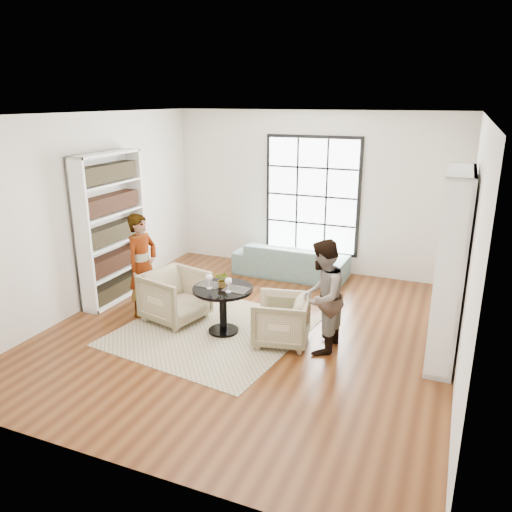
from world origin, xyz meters
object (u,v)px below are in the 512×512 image
at_px(sofa, 291,260).
at_px(flower_centerpiece, 223,279).
at_px(person_right, 322,297).
at_px(wine_glass_right, 228,282).
at_px(wine_glass_left, 209,278).
at_px(armchair_left, 175,296).
at_px(person_left, 143,265).
at_px(pedestal_table, 223,300).
at_px(armchair_right, 281,320).

height_order(sofa, flower_centerpiece, flower_centerpiece).
distance_m(person_right, wine_glass_right, 1.28).
xyz_separation_m(person_right, wine_glass_left, (-1.57, -0.11, 0.07)).
bearing_deg(armchair_left, person_left, 103.75).
height_order(pedestal_table, person_left, person_left).
bearing_deg(armchair_left, armchair_right, -79.38).
bearing_deg(flower_centerpiece, person_left, 176.51).
xyz_separation_m(armchair_left, person_right, (2.26, -0.09, 0.38)).
bearing_deg(person_right, pedestal_table, -87.26).
xyz_separation_m(sofa, flower_centerpiece, (-0.13, -2.61, 0.49)).
xyz_separation_m(wine_glass_right, flower_centerpiece, (-0.15, 0.14, -0.03)).
height_order(armchair_right, wine_glass_left, wine_glass_left).
bearing_deg(person_right, flower_centerpiece, -88.28).
xyz_separation_m(sofa, wine_glass_right, (0.02, -2.75, 0.52)).
distance_m(person_right, wine_glass_left, 1.58).
xyz_separation_m(pedestal_table, wine_glass_right, (0.14, -0.11, 0.33)).
height_order(person_right, wine_glass_right, person_right).
distance_m(pedestal_table, armchair_left, 0.86).
bearing_deg(armchair_right, wine_glass_left, -94.98).
bearing_deg(person_right, sofa, -151.72).
xyz_separation_m(armchair_left, armchair_right, (1.71, -0.09, -0.04)).
bearing_deg(armchair_left, pedestal_table, -83.68).
relative_size(sofa, armchair_right, 2.85).
height_order(pedestal_table, wine_glass_left, wine_glass_left).
distance_m(armchair_left, armchair_right, 1.71).
height_order(armchair_right, wine_glass_right, wine_glass_right).
relative_size(pedestal_table, wine_glass_left, 3.98).
bearing_deg(flower_centerpiece, pedestal_table, -81.84).
distance_m(sofa, wine_glass_right, 2.80).
bearing_deg(armchair_right, person_right, 79.09).
bearing_deg(wine_glass_left, person_right, 3.87).
relative_size(sofa, armchair_left, 2.52).
bearing_deg(armchair_right, wine_glass_right, -90.85).
xyz_separation_m(wine_glass_left, wine_glass_right, (0.30, -0.02, -0.00)).
xyz_separation_m(armchair_right, wine_glass_left, (-1.02, -0.11, 0.50)).
relative_size(person_left, wine_glass_right, 7.56).
relative_size(pedestal_table, wine_glass_right, 4.03).
distance_m(wine_glass_left, wine_glass_right, 0.30).
distance_m(pedestal_table, armchair_right, 0.88).
bearing_deg(armchair_right, sofa, -175.13).
height_order(wine_glass_left, wine_glass_right, wine_glass_left).
distance_m(armchair_right, wine_glass_left, 1.14).
bearing_deg(flower_centerpiece, wine_glass_left, -143.81).
relative_size(armchair_right, flower_centerpiece, 3.14).
height_order(armchair_left, person_right, person_right).
xyz_separation_m(sofa, armchair_right, (0.74, -2.62, 0.03)).
relative_size(person_right, flower_centerpiece, 6.48).
xyz_separation_m(sofa, person_right, (1.29, -2.62, 0.45)).
bearing_deg(pedestal_table, armchair_right, 1.11).
distance_m(sofa, armchair_right, 2.73).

